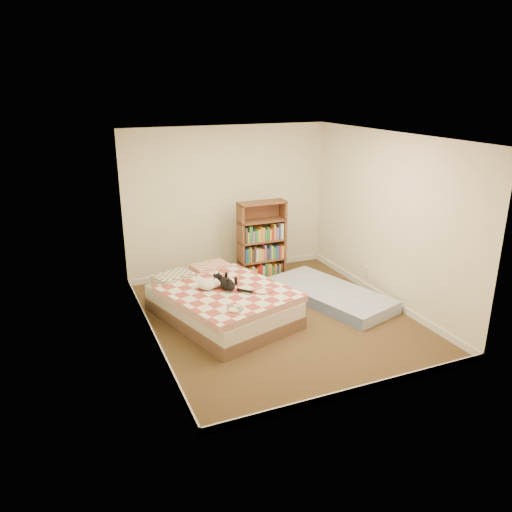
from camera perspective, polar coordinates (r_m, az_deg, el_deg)
name	(u,v)px	position (r m, az deg, el deg)	size (l,w,h in m)	color
room	(279,236)	(6.65, 2.66, 2.25)	(3.51, 4.01, 2.51)	#4E3521
bed	(221,302)	(7.01, -3.99, -5.23)	(1.89, 2.28, 0.53)	brown
bookshelf	(261,250)	(8.31, 0.60, 0.74)	(0.80, 0.27, 1.33)	brown
floor_mattress	(330,295)	(7.68, 8.45, -4.38)	(0.88, 1.96, 0.18)	#687CAD
black_cat	(226,283)	(6.85, -3.43, -3.06)	(0.29, 0.70, 0.16)	black
white_dog	(208,284)	(6.83, -5.53, -3.20)	(0.35, 0.36, 0.14)	white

